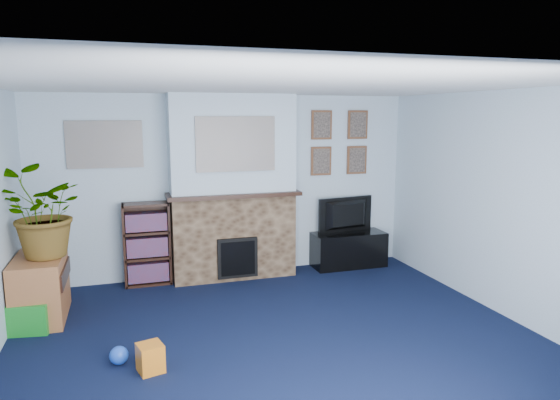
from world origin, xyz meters
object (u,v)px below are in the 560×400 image
object	(u,v)px
television	(349,215)
sideboard	(41,287)
bookshelf	(147,246)
tv_stand	(348,251)

from	to	relation	value
television	sideboard	bearing A→B (deg)	2.69
bookshelf	television	bearing A→B (deg)	-1.17
tv_stand	sideboard	world-z (taller)	sideboard
tv_stand	sideboard	bearing A→B (deg)	-169.26
tv_stand	bookshelf	world-z (taller)	bookshelf
tv_stand	sideboard	distance (m)	3.97
tv_stand	sideboard	xyz separation A→B (m)	(-3.90, -0.74, 0.12)
television	sideboard	size ratio (longest dim) A/B	0.99
bookshelf	sideboard	xyz separation A→B (m)	(-1.13, -0.82, -0.15)
tv_stand	television	xyz separation A→B (m)	(0.00, 0.02, 0.51)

